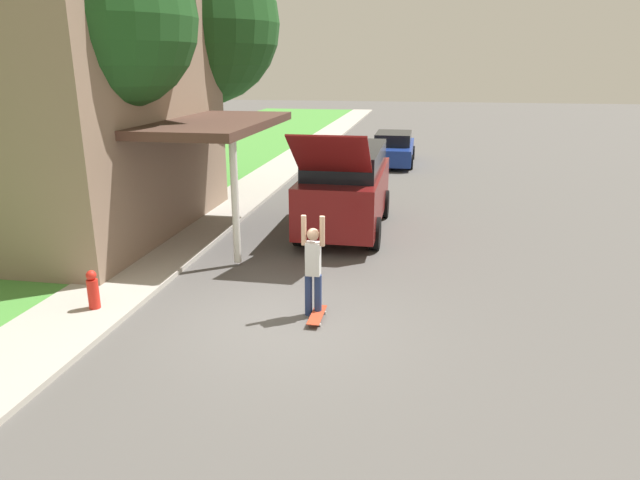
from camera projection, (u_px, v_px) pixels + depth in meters
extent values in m
plane|color=#54514F|center=(283.00, 320.00, 9.93)|extent=(120.00, 120.00, 0.00)
cube|color=#478E38|center=(70.00, 213.00, 16.92)|extent=(10.00, 80.00, 0.08)
cube|color=#ADA89E|center=(210.00, 219.00, 16.17)|extent=(1.80, 80.00, 0.10)
cube|color=#89705B|center=(11.00, 111.00, 14.61)|extent=(8.74, 7.58, 6.04)
cube|color=#4C3328|center=(214.00, 124.00, 13.74)|extent=(2.60, 5.30, 0.20)
cylinder|color=silver|center=(235.00, 202.00, 12.20)|extent=(0.16, 0.16, 2.70)
cylinder|color=brown|center=(122.00, 163.00, 12.93)|extent=(0.36, 0.36, 4.06)
sphere|color=#1E4C1E|center=(106.00, 18.00, 12.02)|extent=(3.85, 3.85, 3.85)
cylinder|color=brown|center=(206.00, 133.00, 18.77)|extent=(0.36, 0.36, 4.02)
sphere|color=#1E4C1E|center=(200.00, 23.00, 17.76)|extent=(4.97, 4.97, 4.97)
cube|color=maroon|center=(346.00, 194.00, 15.01)|extent=(1.92, 4.89, 1.24)
cube|color=black|center=(347.00, 159.00, 14.86)|extent=(1.77, 3.82, 0.60)
cylinder|color=black|center=(322.00, 201.00, 16.77)|extent=(0.24, 0.79, 0.79)
cylinder|color=black|center=(384.00, 204.00, 16.45)|extent=(0.24, 0.79, 0.79)
cylinder|color=black|center=(300.00, 230.00, 13.92)|extent=(0.24, 0.79, 0.79)
cylinder|color=black|center=(375.00, 233.00, 13.60)|extent=(0.24, 0.79, 0.79)
cube|color=maroon|center=(331.00, 154.00, 12.24)|extent=(1.69, 1.38, 0.99)
cube|color=navy|center=(393.00, 152.00, 25.31)|extent=(1.70, 4.56, 0.69)
cube|color=black|center=(394.00, 138.00, 25.03)|extent=(1.50, 2.37, 0.51)
cylinder|color=black|center=(377.00, 152.00, 26.80)|extent=(0.20, 0.61, 0.61)
cylinder|color=black|center=(412.00, 152.00, 26.52)|extent=(0.20, 0.61, 0.61)
cylinder|color=black|center=(372.00, 161.00, 24.23)|extent=(0.20, 0.61, 0.61)
cylinder|color=black|center=(411.00, 162.00, 23.95)|extent=(0.20, 0.61, 0.61)
cylinder|color=navy|center=(308.00, 295.00, 10.03)|extent=(0.13, 0.13, 0.77)
cylinder|color=navy|center=(318.00, 295.00, 10.00)|extent=(0.13, 0.13, 0.77)
cube|color=silver|center=(313.00, 259.00, 9.82)|extent=(0.25, 0.20, 0.59)
sphere|color=tan|center=(313.00, 234.00, 9.69)|extent=(0.21, 0.21, 0.21)
cylinder|color=tan|center=(304.00, 230.00, 9.69)|extent=(0.09, 0.09, 0.52)
cylinder|color=tan|center=(322.00, 231.00, 9.64)|extent=(0.09, 0.09, 0.52)
cube|color=#B73D23|center=(317.00, 315.00, 9.93)|extent=(0.22, 0.83, 0.02)
cylinder|color=silver|center=(314.00, 312.00, 10.21)|extent=(0.03, 0.06, 0.06)
cylinder|color=silver|center=(325.00, 312.00, 10.17)|extent=(0.03, 0.06, 0.06)
cylinder|color=silver|center=(309.00, 324.00, 9.72)|extent=(0.03, 0.06, 0.06)
cylinder|color=silver|center=(320.00, 325.00, 9.69)|extent=(0.03, 0.06, 0.06)
cylinder|color=red|center=(93.00, 294.00, 10.11)|extent=(0.20, 0.20, 0.54)
sphere|color=red|center=(91.00, 275.00, 10.00)|extent=(0.18, 0.18, 0.18)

